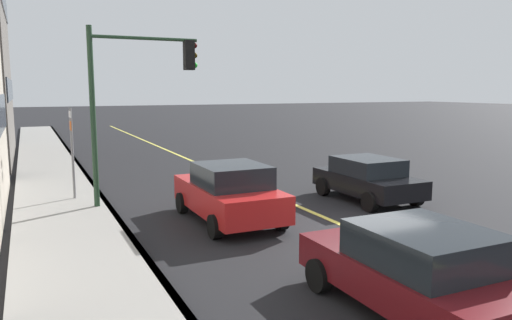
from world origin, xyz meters
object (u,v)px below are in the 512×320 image
car_black (367,178)px  street_sign_post (72,148)px  car_maroon (416,268)px  car_red (229,192)px  traffic_light_mast (135,86)px

car_black → street_sign_post: bearing=66.9°
car_maroon → street_sign_post: (10.58, 4.23, 1.01)m
car_maroon → street_sign_post: street_sign_post is taller
car_red → traffic_light_mast: traffic_light_mast is taller
car_red → street_sign_post: 5.59m
traffic_light_mast → car_red: bearing=-145.6°
car_red → car_maroon: (-6.42, -0.62, -0.05)m
car_red → traffic_light_mast: bearing=34.4°
car_red → street_sign_post: (4.16, 3.61, 0.96)m
car_black → traffic_light_mast: 7.81m
car_black → car_red: bearing=95.5°
traffic_light_mast → street_sign_post: 2.94m
car_black → car_maroon: (-6.91, 4.39, 0.02)m
traffic_light_mast → car_black: bearing=-108.1°
street_sign_post → car_red: bearing=-139.0°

